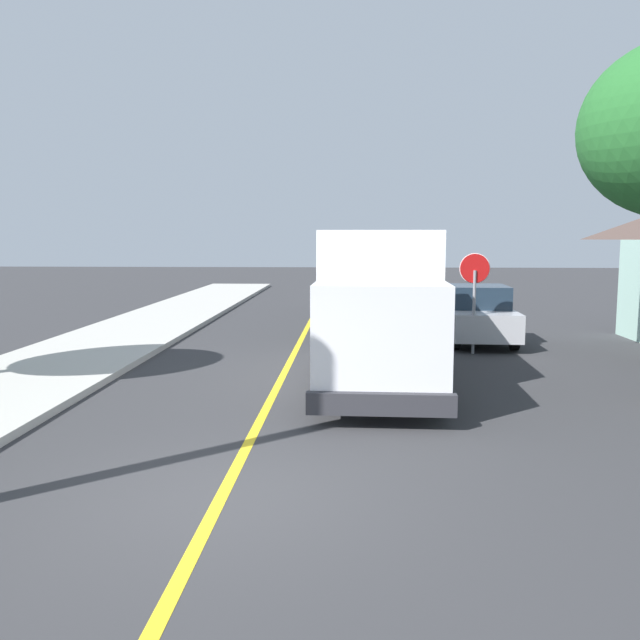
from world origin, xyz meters
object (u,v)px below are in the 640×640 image
Objects in this scene: parked_car_near at (359,310)px; parked_car_far at (358,284)px; parked_car_mid at (369,295)px; parked_van_across at (478,315)px; box_truck at (379,298)px; parked_car_furthest at (370,275)px; stop_sign at (474,284)px.

parked_car_near is 11.47m from parked_car_far.
parked_car_mid and parked_van_across have the same top height.
parked_car_near and parked_car_far have the same top height.
parked_car_mid is (0.07, 12.11, -0.97)m from box_truck.
box_truck reaches higher than parked_car_mid.
parked_car_furthest is (0.79, 18.82, 0.00)m from parked_car_near.
parked_car_far is 13.10m from parked_van_across.
parked_car_furthest is at bearing 89.04° from box_truck.
box_truck reaches higher than stop_sign.
parked_car_far is 14.98m from stop_sign.
parked_car_near is 4.49m from stop_sign.
parked_car_furthest is 1.00× the size of parked_van_across.
parked_car_near is 3.66m from parked_van_across.
parked_car_mid is 1.01× the size of parked_van_across.
box_truck is 1.64× the size of parked_car_far.
parked_car_far is at bearing 89.69° from parked_car_near.
parked_car_near and parked_van_across have the same top height.
stop_sign is (2.99, -3.18, 1.06)m from parked_car_near.
parked_car_near is at bearing -92.41° from parked_car_furthest.
box_truck is 1.62× the size of parked_car_near.
parked_car_furthest is 22.13m from stop_sign.
parked_van_across is 1.68× the size of stop_sign.
parked_car_mid is at bearing 89.68° from box_truck.
stop_sign is (2.93, -14.65, 1.06)m from parked_car_far.
parked_van_across is at bearing 60.08° from box_truck.
parked_car_near is 1.01× the size of parked_car_far.
stop_sign is at bearing -46.81° from parked_car_near.
parked_car_far is 1.66× the size of stop_sign.
stop_sign is (2.62, 3.38, 0.09)m from box_truck.
parked_car_furthest is 1.69× the size of stop_sign.
stop_sign is at bearing -84.30° from parked_car_furthest.
box_truck is 6.65m from parked_car_near.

